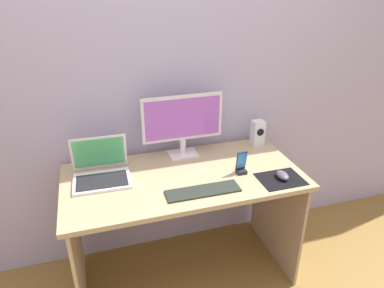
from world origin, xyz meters
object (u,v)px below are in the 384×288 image
laptop (101,171)px  keyboard_external (203,191)px  mouse (282,175)px  speaker_right (258,133)px  monitor (183,122)px  phone_in_dock (241,165)px

laptop → keyboard_external: 0.59m
mouse → speaker_right: bearing=84.5°
monitor → speaker_right: size_ratio=2.98×
laptop → phone_in_dock: bearing=-12.3°
keyboard_external → phone_in_dock: phone_in_dock is taller
mouse → phone_in_dock: size_ratio=0.72×
laptop → mouse: laptop is taller
monitor → mouse: size_ratio=5.07×
speaker_right → keyboard_external: size_ratio=0.42×
monitor → keyboard_external: monitor is taller
speaker_right → phone_in_dock: 0.41m
speaker_right → monitor: bearing=-179.3°
monitor → mouse: (0.46, -0.44, -0.21)m
monitor → speaker_right: (0.53, 0.01, -0.14)m
monitor → keyboard_external: bearing=-91.5°
keyboard_external → mouse: size_ratio=4.03×
speaker_right → keyboard_external: 0.70m
keyboard_external → phone_in_dock: bearing=25.2°
keyboard_external → mouse: (0.48, -0.00, 0.02)m
speaker_right → mouse: bearing=-97.9°
monitor → laptop: size_ratio=1.57×
speaker_right → phone_in_dock: (-0.26, -0.32, -0.04)m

